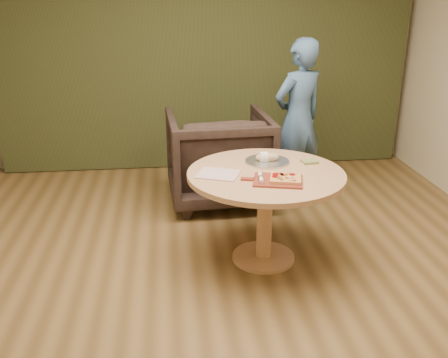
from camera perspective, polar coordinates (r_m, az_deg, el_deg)
name	(u,v)px	position (r m, az deg, el deg)	size (l,w,h in m)	color
room_shell	(240,103)	(3.09, 1.79, 8.70)	(5.04, 6.04, 2.84)	brown
curtain	(204,50)	(5.94, -2.30, 14.56)	(4.80, 0.14, 2.78)	#2C3216
pedestal_table	(265,189)	(3.86, 4.76, -1.16)	(1.20, 1.20, 0.75)	tan
pizza_paddle	(277,180)	(3.62, 6.02, -0.16)	(0.47, 0.36, 0.01)	maroon
flatbread_pizza	(285,178)	(3.62, 7.04, 0.13)	(0.27, 0.27, 0.04)	#DC9856
cutlery_roll	(261,178)	(3.60, 4.23, 0.16)	(0.05, 0.20, 0.03)	silver
newspaper	(218,174)	(3.74, -0.66, 0.56)	(0.30, 0.25, 0.01)	white
serving_tray	(267,161)	(4.02, 4.95, 2.01)	(0.36, 0.36, 0.02)	silver
bread_roll	(266,157)	(4.01, 4.84, 2.50)	(0.19, 0.09, 0.09)	tan
green_packet	(309,162)	(4.05, 9.74, 1.98)	(0.12, 0.10, 0.02)	#5A6A2F
armchair	(219,153)	(5.02, -0.60, 2.99)	(0.99, 0.93, 1.02)	black
person_standing	(298,119)	(5.20, 8.47, 6.83)	(0.59, 0.39, 1.62)	#42658B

